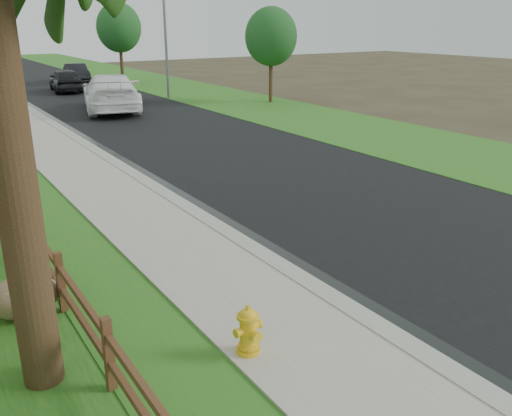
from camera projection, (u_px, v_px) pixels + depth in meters
ground at (468, 412)px, 6.77m from camera, size 120.00×120.00×0.00m
road at (73, 91)px, 36.87m from camera, size 8.00×90.00×0.02m
curb at (6, 95)px, 34.69m from camera, size 0.40×90.00×0.12m
wet_gutter at (12, 95)px, 34.89m from camera, size 0.50×90.00×0.00m
verge_far at (166, 85)px, 40.40m from camera, size 6.00×90.00×0.04m
ranch_fence at (44, 254)px, 9.79m from camera, size 0.12×16.92×1.10m
fire_hydrant at (248, 331)px, 7.70m from camera, size 0.50×0.40×0.76m
white_suv at (111, 92)px, 28.64m from camera, size 4.34×7.17×1.94m
dark_car_mid at (66, 80)px, 36.43m from camera, size 2.40×4.74×1.55m
dark_car_far at (77, 73)px, 42.33m from camera, size 1.90×4.30×1.37m
streetlight at (163, 20)px, 32.05m from camera, size 1.82×0.73×8.09m
boulder at (25, 296)px, 8.83m from camera, size 1.22×1.00×0.73m
tree_near_right at (271, 37)px, 30.74m from camera, size 2.98×2.98×5.37m
tree_mid_right at (119, 28)px, 39.57m from camera, size 3.24×3.24×5.87m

